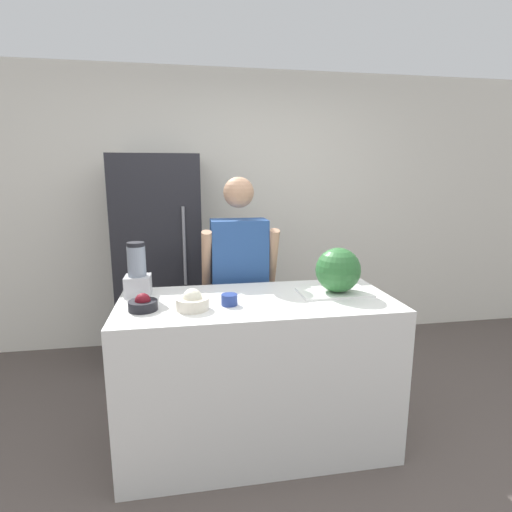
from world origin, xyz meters
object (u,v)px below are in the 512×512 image
Objects in this scene: bowl_cream at (192,302)px; blender at (137,274)px; refrigerator at (161,261)px; watermelon at (338,270)px; bowl_small_blue at (229,300)px; bowl_cherries at (143,304)px; person at (239,289)px.

blender reaches higher than bowl_cream.
refrigerator is 1.73m from watermelon.
refrigerator is 1.46m from bowl_cream.
watermelon is at bearing 9.10° from bowl_cream.
bowl_small_blue is at bearing -28.35° from blender.
refrigerator is 6.67× the size of watermelon.
bowl_cherries reaches higher than bowl_small_blue.
bowl_small_blue is at bearing -102.35° from person.
person is at bearing 28.04° from blender.
person reaches higher than bowl_small_blue.
refrigerator is 11.63× the size of bowl_cherries.
refrigerator is 1.11× the size of person.
bowl_small_blue is (0.46, -1.40, 0.06)m from refrigerator.
watermelon is 2.99× the size of bowl_small_blue.
refrigerator is 5.59× the size of blender.
bowl_small_blue is (0.46, 0.01, -0.00)m from bowl_cherries.
refrigerator is at bearing 130.99° from watermelon.
bowl_cream is at bearing -6.97° from bowl_cherries.
bowl_cream is 0.46m from blender.
watermelon reaches higher than bowl_cream.
refrigerator reaches higher than watermelon.
blender is (-0.52, 0.28, 0.10)m from bowl_small_blue.
person reaches higher than watermelon.
watermelon reaches higher than bowl_cherries.
person is at bearing 63.00° from bowl_cream.
bowl_cream is 1.96× the size of bowl_small_blue.
bowl_cream is (0.26, -0.03, 0.01)m from bowl_cherries.
watermelon is at bearing 5.43° from bowl_cherries.
bowl_cream is (-0.34, -0.67, 0.14)m from person.
bowl_cherries is 0.87× the size of bowl_cream.
person reaches higher than bowl_cream.
person is 6.02× the size of watermelon.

